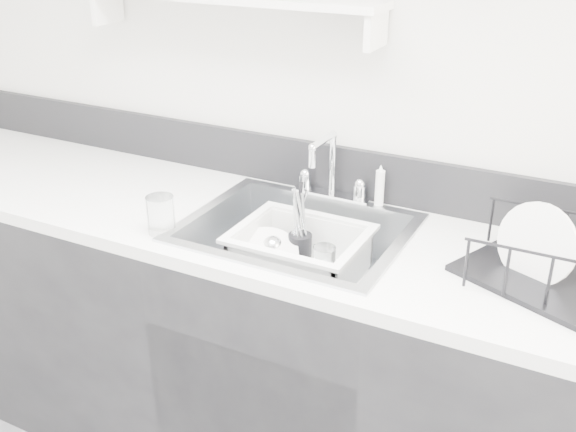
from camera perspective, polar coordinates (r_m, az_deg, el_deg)
The scene contains 14 objects.
counter_run at distance 2.20m, azimuth 0.61°, elevation -11.89°, with size 3.20×0.62×0.92m.
backsplash at distance 2.18m, azimuth 4.23°, elevation 3.91°, with size 3.20×0.02×0.16m, color black.
sink at distance 2.00m, azimuth 0.66°, elevation -3.36°, with size 0.64×0.52×0.20m, color silver, non-canonical shape.
faucet at distance 2.14m, azimuth 3.65°, elevation 2.97°, with size 0.26×0.18×0.23m.
side_sprayer at distance 2.09m, azimuth 7.78°, elevation 2.53°, with size 0.03×0.03×0.14m, color white.
wall_shelf at distance 2.15m, azimuth -5.10°, elevation 17.73°, with size 1.00×0.16×0.12m.
wash_tub at distance 2.01m, azimuth 1.02°, elevation -3.30°, with size 0.38×0.31×0.15m, color white, non-canonical shape.
plate_stack at distance 2.04m, azimuth -1.76°, elevation -3.93°, with size 0.25×0.24×0.10m.
utensil_cup at distance 2.08m, azimuth 1.02°, elevation -2.49°, with size 0.07×0.07×0.25m.
ladle at distance 2.02m, azimuth -0.87°, elevation -3.92°, with size 0.27×0.09×0.08m, color silver, non-canonical shape.
tumbler_in_tub at distance 1.99m, azimuth 3.07°, elevation -3.92°, with size 0.07×0.07×0.10m, color white.
tumbler_counter at distance 1.95m, azimuth -10.71°, elevation 0.10°, with size 0.08×0.08×0.11m, color white.
dish_rack at distance 1.78m, azimuth 21.85°, elevation -3.18°, with size 0.42×0.32×0.15m, color black, non-canonical shape.
bowl_small at distance 1.96m, azimuth 1.70°, elevation -5.60°, with size 0.10×0.10×0.03m, color white.
Camera 1 is at (0.79, -0.38, 1.78)m, focal length 42.00 mm.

